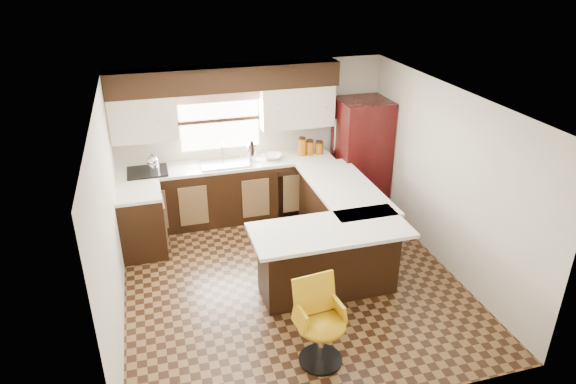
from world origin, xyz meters
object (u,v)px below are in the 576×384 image
object	(u,v)px
bar_chair	(322,325)
refrigerator	(361,155)
peninsula_long	(339,218)
peninsula_return	(328,260)

from	to	relation	value
bar_chair	refrigerator	bearing A→B (deg)	54.43
peninsula_long	bar_chair	distance (m)	2.35
refrigerator	peninsula_long	bearing A→B (deg)	-124.92
refrigerator	bar_chair	size ratio (longest dim) A/B	1.94
peninsula_long	peninsula_return	world-z (taller)	same
peninsula_long	refrigerator	bearing A→B (deg)	55.08
refrigerator	peninsula_return	bearing A→B (deg)	-121.98
peninsula_long	peninsula_return	distance (m)	1.11
peninsula_long	peninsula_return	size ratio (longest dim) A/B	1.18
peninsula_long	bar_chair	size ratio (longest dim) A/B	2.08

